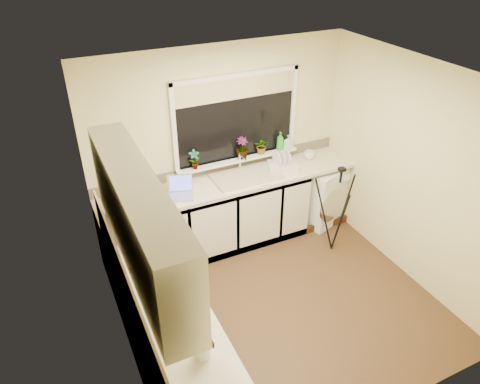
% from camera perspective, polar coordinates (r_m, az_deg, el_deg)
% --- Properties ---
extents(floor, '(3.20, 3.20, 0.00)m').
position_cam_1_polar(floor, '(5.07, 4.78, -13.64)').
color(floor, '#4F361F').
rests_on(floor, ground).
extents(ceiling, '(3.20, 3.20, 0.00)m').
position_cam_1_polar(ceiling, '(3.77, 6.45, 13.72)').
color(ceiling, white).
rests_on(ceiling, ground).
extents(wall_back, '(3.20, 0.00, 3.20)m').
position_cam_1_polar(wall_back, '(5.46, -2.47, 5.83)').
color(wall_back, beige).
rests_on(wall_back, ground).
extents(wall_front, '(3.20, 0.00, 3.20)m').
position_cam_1_polar(wall_front, '(3.40, 18.70, -14.61)').
color(wall_front, beige).
rests_on(wall_front, ground).
extents(wall_left, '(0.00, 3.00, 3.00)m').
position_cam_1_polar(wall_left, '(3.86, -15.66, -7.59)').
color(wall_left, beige).
rests_on(wall_left, ground).
extents(wall_right, '(0.00, 3.00, 3.00)m').
position_cam_1_polar(wall_right, '(5.21, 20.89, 2.28)').
color(wall_right, beige).
rests_on(wall_right, ground).
extents(base_cabinet_back, '(2.55, 0.60, 0.86)m').
position_cam_1_polar(base_cabinet_back, '(5.52, -4.15, -3.51)').
color(base_cabinet_back, silver).
rests_on(base_cabinet_back, floor).
extents(base_cabinet_left, '(0.54, 2.40, 0.86)m').
position_cam_1_polar(base_cabinet_left, '(4.22, -9.05, -17.39)').
color(base_cabinet_left, silver).
rests_on(base_cabinet_left, floor).
extents(worktop_back, '(3.20, 0.60, 0.04)m').
position_cam_1_polar(worktop_back, '(5.38, -1.12, 1.27)').
color(worktop_back, beige).
rests_on(worktop_back, base_cabinet_back).
extents(worktop_left, '(0.60, 2.40, 0.04)m').
position_cam_1_polar(worktop_left, '(3.90, -9.60, -13.02)').
color(worktop_left, beige).
rests_on(worktop_left, base_cabinet_left).
extents(upper_cabinet, '(0.28, 1.90, 0.70)m').
position_cam_1_polar(upper_cabinet, '(3.18, -12.65, -3.53)').
color(upper_cabinet, silver).
rests_on(upper_cabinet, wall_left).
extents(splashback_left, '(0.02, 2.40, 0.45)m').
position_cam_1_polar(splashback_left, '(3.70, -14.28, -11.45)').
color(splashback_left, beige).
rests_on(splashback_left, wall_left).
extents(splashback_back, '(3.20, 0.02, 0.14)m').
position_cam_1_polar(splashback_back, '(5.57, -2.36, 3.41)').
color(splashback_back, beige).
rests_on(splashback_back, wall_back).
extents(window_glass, '(1.50, 0.02, 1.00)m').
position_cam_1_polar(window_glass, '(5.39, -0.50, 9.28)').
color(window_glass, black).
rests_on(window_glass, wall_back).
extents(window_blind, '(1.50, 0.02, 0.25)m').
position_cam_1_polar(window_blind, '(5.24, -0.40, 12.99)').
color(window_blind, tan).
rests_on(window_blind, wall_back).
extents(windowsill, '(1.60, 0.14, 0.03)m').
position_cam_1_polar(windowsill, '(5.56, -0.24, 4.17)').
color(windowsill, white).
rests_on(windowsill, wall_back).
extents(sink, '(0.82, 0.46, 0.03)m').
position_cam_1_polar(sink, '(5.44, 0.80, 2.02)').
color(sink, tan).
rests_on(sink, worktop_back).
extents(faucet, '(0.03, 0.03, 0.24)m').
position_cam_1_polar(faucet, '(5.53, -0.02, 3.82)').
color(faucet, silver).
rests_on(faucet, worktop_back).
extents(washing_machine, '(0.72, 0.71, 0.81)m').
position_cam_1_polar(washing_machine, '(6.16, 10.01, -0.13)').
color(washing_machine, white).
rests_on(washing_machine, floor).
extents(laptop, '(0.36, 0.35, 0.21)m').
position_cam_1_polar(laptop, '(5.11, -7.59, 0.21)').
color(laptop, '#9E9DA4').
rests_on(laptop, worktop_back).
extents(kettle, '(0.16, 0.16, 0.21)m').
position_cam_1_polar(kettle, '(4.44, -12.30, -4.94)').
color(kettle, white).
rests_on(kettle, worktop_left).
extents(dish_rack, '(0.43, 0.37, 0.05)m').
position_cam_1_polar(dish_rack, '(5.68, 5.42, 3.39)').
color(dish_rack, beige).
rests_on(dish_rack, worktop_back).
extents(tripod, '(0.71, 0.71, 1.16)m').
position_cam_1_polar(tripod, '(5.53, 12.13, -2.29)').
color(tripod, black).
rests_on(tripod, floor).
extents(glass_jug, '(0.11, 0.11, 0.17)m').
position_cam_1_polar(glass_jug, '(3.38, -4.80, -19.06)').
color(glass_jug, white).
rests_on(glass_jug, worktop_left).
extents(steel_jar, '(0.08, 0.08, 0.11)m').
position_cam_1_polar(steel_jar, '(3.71, -9.68, -14.26)').
color(steel_jar, white).
rests_on(steel_jar, worktop_left).
extents(microwave, '(0.60, 0.72, 0.34)m').
position_cam_1_polar(microwave, '(4.61, -13.39, -2.58)').
color(microwave, silver).
rests_on(microwave, worktop_left).
extents(plant_a, '(0.14, 0.10, 0.24)m').
position_cam_1_polar(plant_a, '(5.28, -5.81, 4.11)').
color(plant_a, '#999999').
rests_on(plant_a, windowsill).
extents(plant_c, '(0.16, 0.16, 0.27)m').
position_cam_1_polar(plant_c, '(5.51, 0.25, 5.63)').
color(plant_c, '#999999').
rests_on(plant_c, windowsill).
extents(plant_d, '(0.24, 0.22, 0.21)m').
position_cam_1_polar(plant_d, '(5.64, 2.80, 5.87)').
color(plant_d, '#999999').
rests_on(plant_d, windowsill).
extents(soap_bottle_green, '(0.10, 0.10, 0.24)m').
position_cam_1_polar(soap_bottle_green, '(5.75, 5.12, 6.46)').
color(soap_bottle_green, green).
rests_on(soap_bottle_green, windowsill).
extents(soap_bottle_clear, '(0.11, 0.11, 0.18)m').
position_cam_1_polar(soap_bottle_clear, '(5.79, 6.14, 6.29)').
color(soap_bottle_clear, '#999999').
rests_on(soap_bottle_clear, windowsill).
extents(cup_back, '(0.17, 0.17, 0.11)m').
position_cam_1_polar(cup_back, '(5.91, 8.75, 4.64)').
color(cup_back, white).
rests_on(cup_back, worktop_back).
extents(cup_left, '(0.14, 0.14, 0.10)m').
position_cam_1_polar(cup_left, '(3.63, -7.59, -15.47)').
color(cup_left, beige).
rests_on(cup_left, worktop_left).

